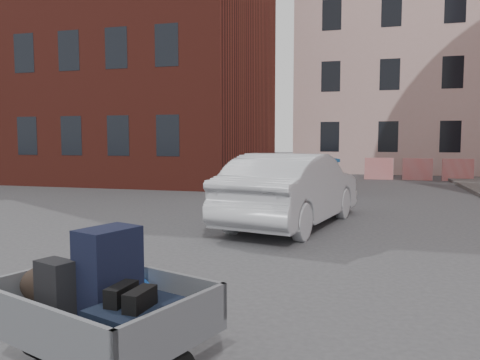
% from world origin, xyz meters
% --- Properties ---
extents(ground, '(120.00, 120.00, 0.00)m').
position_xyz_m(ground, '(0.00, 0.00, 0.00)').
color(ground, '#38383A').
rests_on(ground, ground).
extents(building_brick, '(12.00, 10.00, 14.00)m').
position_xyz_m(building_brick, '(-9.00, 13.00, 7.00)').
color(building_brick, '#591E16').
rests_on(building_brick, ground).
extents(building_pink, '(16.00, 8.00, 14.00)m').
position_xyz_m(building_pink, '(6.00, 22.00, 7.00)').
color(building_pink, '#D1AAA0').
rests_on(building_pink, ground).
extents(far_building, '(6.00, 6.00, 8.00)m').
position_xyz_m(far_building, '(-20.00, 22.00, 4.00)').
color(far_building, maroon).
rests_on(far_building, ground).
extents(barriers, '(4.70, 0.18, 1.00)m').
position_xyz_m(barriers, '(4.20, 15.00, 0.50)').
color(barriers, red).
rests_on(barriers, ground).
extents(trailer, '(1.87, 1.98, 1.20)m').
position_xyz_m(trailer, '(0.01, -4.58, 0.61)').
color(trailer, black).
rests_on(trailer, ground).
extents(dumpster, '(3.24, 2.20, 1.24)m').
position_xyz_m(dumpster, '(-0.48, 7.85, 0.62)').
color(dumpster, '#1D548B').
rests_on(dumpster, ground).
extents(silver_car, '(2.62, 5.00, 1.57)m').
position_xyz_m(silver_car, '(0.43, 2.37, 0.78)').
color(silver_car, '#B6B7BE').
rests_on(silver_car, ground).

